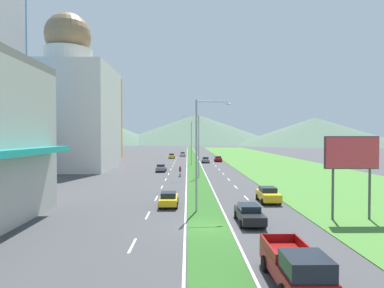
{
  "coord_description": "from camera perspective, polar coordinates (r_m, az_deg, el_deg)",
  "views": [
    {
      "loc": [
        -1.56,
        -24.79,
        6.99
      ],
      "look_at": [
        -0.79,
        32.09,
        5.66
      ],
      "focal_mm": 30.54,
      "sensor_mm": 36.0,
      "label": 1
    }
  ],
  "objects": [
    {
      "name": "lane_dash_right_4",
      "position": [
        37.97,
        9.47,
        -9.28
      ],
      "size": [
        0.16,
        2.8,
        0.01
      ],
      "primitive_type": "cube",
      "color": "silver",
      "rests_on": "ground_plane"
    },
    {
      "name": "car_0",
      "position": [
        33.16,
        -4.09,
        -9.54
      ],
      "size": [
        1.86,
        4.03,
        1.44
      ],
      "rotation": [
        0.0,
        0.0,
        1.57
      ],
      "color": "yellow",
      "rests_on": "ground_plane"
    },
    {
      "name": "lane_dash_left_2",
      "position": [
        22.18,
        -10.37,
        -17.03
      ],
      "size": [
        0.16,
        2.8,
        0.01
      ],
      "primitive_type": "cube",
      "color": "silver",
      "rests_on": "ground_plane"
    },
    {
      "name": "edge_line_median_right",
      "position": [
        85.14,
        1.46,
        -3.37
      ],
      "size": [
        0.16,
        240.0,
        0.01
      ],
      "primitive_type": "cube",
      "color": "silver",
      "rests_on": "ground_plane"
    },
    {
      "name": "lane_dash_left_6",
      "position": [
        53.28,
        -4.6,
        -6.2
      ],
      "size": [
        0.16,
        2.8,
        0.01
      ],
      "primitive_type": "cube",
      "color": "silver",
      "rests_on": "ground_plane"
    },
    {
      "name": "car_5",
      "position": [
        27.28,
        9.97,
        -11.89
      ],
      "size": [
        1.97,
        4.65,
        1.48
      ],
      "rotation": [
        0.0,
        0.0,
        -1.57
      ],
      "color": "black",
      "rests_on": "ground_plane"
    },
    {
      "name": "lane_dash_left_11",
      "position": [
        92.95,
        -2.96,
        -2.98
      ],
      "size": [
        0.16,
        2.8,
        0.01
      ],
      "primitive_type": "cube",
      "color": "silver",
      "rests_on": "ground_plane"
    },
    {
      "name": "street_lamp_mid",
      "position": [
        55.18,
        0.85,
        0.36
      ],
      "size": [
        3.18,
        0.28,
        10.62
      ],
      "color": "#99999E",
      "rests_on": "ground_plane"
    },
    {
      "name": "lane_dash_right_6",
      "position": [
        53.57,
        6.41,
        -6.16
      ],
      "size": [
        0.16,
        2.8,
        0.01
      ],
      "primitive_type": "cube",
      "color": "silver",
      "rests_on": "ground_plane"
    },
    {
      "name": "lane_dash_right_7",
      "position": [
        61.45,
        5.48,
        -5.2
      ],
      "size": [
        0.16,
        2.8,
        0.01
      ],
      "primitive_type": "cube",
      "color": "silver",
      "rests_on": "ground_plane"
    },
    {
      "name": "car_3",
      "position": [
        115.55,
        -1.64,
        -1.76
      ],
      "size": [
        1.88,
        4.77,
        1.47
      ],
      "rotation": [
        0.0,
        0.0,
        1.57
      ],
      "color": "#B2B2B7",
      "rests_on": "ground_plane"
    },
    {
      "name": "hill_far_left",
      "position": [
        314.39,
        -21.02,
        3.2
      ],
      "size": [
        167.91,
        167.91,
        35.42
      ],
      "primitive_type": "cone",
      "color": "#516B56",
      "rests_on": "ground_plane"
    },
    {
      "name": "midrise_colored",
      "position": [
        108.87,
        -16.2,
        4.52
      ],
      "size": [
        13.27,
        13.27,
        26.28
      ],
      "primitive_type": "cube",
      "color": "orange",
      "rests_on": "ground_plane"
    },
    {
      "name": "lane_dash_right_9",
      "position": [
        77.26,
        4.19,
        -3.86
      ],
      "size": [
        0.16,
        2.8,
        0.01
      ],
      "primitive_type": "cube",
      "color": "silver",
      "rests_on": "ground_plane"
    },
    {
      "name": "lane_dash_left_13",
      "position": [
        108.88,
        -2.64,
        -2.35
      ],
      "size": [
        0.16,
        2.8,
        0.01
      ],
      "primitive_type": "cube",
      "color": "silver",
      "rests_on": "ground_plane"
    },
    {
      "name": "lane_dash_right_13",
      "position": [
        109.02,
        2.73,
        -2.34
      ],
      "size": [
        0.16,
        2.8,
        0.01
      ],
      "primitive_type": "cube",
      "color": "silver",
      "rests_on": "ground_plane"
    },
    {
      "name": "car_7",
      "position": [
        87.05,
        2.39,
        -2.77
      ],
      "size": [
        1.93,
        4.58,
        1.5
      ],
      "rotation": [
        0.0,
        0.0,
        -1.57
      ],
      "color": "slate",
      "rests_on": "ground_plane"
    },
    {
      "name": "grass_median",
      "position": [
        85.09,
        0.28,
        -3.36
      ],
      "size": [
        3.2,
        240.0,
        0.06
      ],
      "primitive_type": "cube",
      "color": "#2D6023",
      "rests_on": "ground_plane"
    },
    {
      "name": "street_lamp_near",
      "position": [
        30.08,
        1.44,
        -0.66
      ],
      "size": [
        3.38,
        0.52,
        10.36
      ],
      "color": "#99999E",
      "rests_on": "ground_plane"
    },
    {
      "name": "lane_dash_right_8",
      "position": [
        69.34,
        4.76,
        -4.45
      ],
      "size": [
        0.16,
        2.8,
        0.01
      ],
      "primitive_type": "cube",
      "color": "silver",
      "rests_on": "ground_plane"
    },
    {
      "name": "lane_dash_right_5",
      "position": [
        45.74,
        7.67,
        -7.46
      ],
      "size": [
        0.16,
        2.8,
        0.01
      ],
      "primitive_type": "cube",
      "color": "silver",
      "rests_on": "ground_plane"
    },
    {
      "name": "car_1",
      "position": [
        65.19,
        -5.41,
        -4.16
      ],
      "size": [
        1.94,
        4.08,
        1.46
      ],
      "rotation": [
        0.0,
        0.0,
        1.57
      ],
      "color": "slate",
      "rests_on": "ground_plane"
    },
    {
      "name": "pickup_truck_0",
      "position": [
        16.66,
        17.7,
        -19.86
      ],
      "size": [
        2.18,
        5.4,
        2.0
      ],
      "rotation": [
        0.0,
        0.0,
        -1.57
      ],
      "color": "maroon",
      "rests_on": "ground_plane"
    },
    {
      "name": "lane_dash_left_8",
      "position": [
        69.11,
        -3.72,
        -4.47
      ],
      "size": [
        0.16,
        2.8,
        0.01
      ],
      "primitive_type": "cube",
      "color": "silver",
      "rests_on": "ground_plane"
    },
    {
      "name": "grass_verge_right",
      "position": [
        87.91,
        13.85,
        -3.25
      ],
      "size": [
        24.0,
        240.0,
        0.06
      ],
      "primitive_type": "cube",
      "color": "#477F33",
      "rests_on": "ground_plane"
    },
    {
      "name": "street_lamp_far",
      "position": [
        80.31,
        0.09,
        0.68
      ],
      "size": [
        2.91,
        0.34,
        10.71
      ],
      "color": "#99999E",
      "rests_on": "ground_plane"
    },
    {
      "name": "lane_dash_right_2",
      "position": [
        22.89,
        16.9,
        -16.48
      ],
      "size": [
        0.16,
        2.8,
        0.01
      ],
      "primitive_type": "cube",
      "color": "silver",
      "rests_on": "ground_plane"
    },
    {
      "name": "billboard_roadside",
      "position": [
        30.2,
        26.14,
        -2.08
      ],
      "size": [
        4.61,
        0.28,
        7.02
      ],
      "color": "#4C4C51",
      "rests_on": "ground_plane"
    },
    {
      "name": "lane_dash_right_12",
      "position": [
        101.07,
        3.01,
        -2.63
      ],
      "size": [
        0.16,
        2.8,
        0.01
      ],
      "primitive_type": "cube",
      "color": "silver",
      "rests_on": "ground_plane"
    },
    {
      "name": "lane_dash_left_9",
      "position": [
        77.05,
        -3.41,
        -3.87
      ],
      "size": [
        0.16,
        2.8,
        0.01
      ],
      "primitive_type": "cube",
      "color": "silver",
      "rests_on": "ground_plane"
    },
    {
      "name": "car_6",
      "position": [
        91.03,
        4.58,
        -2.59
      ],
      "size": [
        1.96,
        4.41,
        1.5
      ],
      "rotation": [
        0.0,
        0.0,
        -1.57
      ],
      "color": "maroon",
      "rests_on": "ground_plane"
    },
    {
      "name": "lane_dash_right_10",
      "position": [
        85.19,
        3.72,
        -3.37
      ],
      "size": [
        0.16,
        2.8,
        0.01
      ],
      "primitive_type": "cube",
      "color": "silver",
      "rests_on": "ground_plane"
    },
    {
      "name": "domed_building",
      "position": [
        74.14,
        -20.75,
        5.92
      ],
      "size": [
        18.44,
        18.44,
        32.87
      ],
      "color": "silver",
      "rests_on": "ground_plane"
    },
    {
      "name": "hill_far_right",
      "position": [
        272.32,
        20.67,
        2.05
      ],
      "size": [
        129.42,
        129.42,
        21.59
      ],
      "primitive_type": "cone",
      "color": "#516B56",
      "rests_on": "ground_plane"
    },
    {
      "name": "lane_dash_right_11",
      "position": [
        93.13,
        3.34,
        -2.97
      ],
      "size": [
        0.16,
        2.8,
        0.01
      ],
      "primitive_type": "cube",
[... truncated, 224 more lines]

